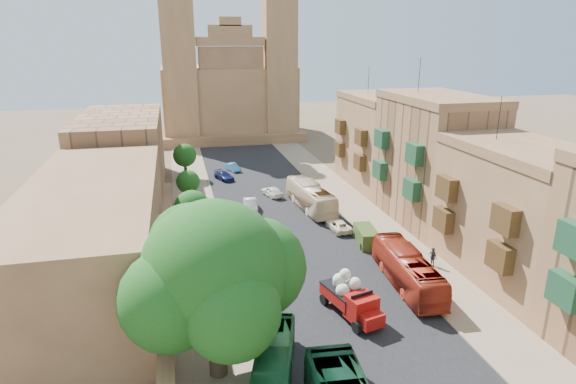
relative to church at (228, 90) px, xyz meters
name	(u,v)px	position (x,y,z in m)	size (l,w,h in m)	color
road_surface	(280,215)	(0.00, -48.61, -9.51)	(14.00, 140.00, 0.01)	black
sidewalk_east	(358,208)	(9.50, -48.61, -9.51)	(5.00, 140.00, 0.01)	#816A54
sidewalk_west	(196,222)	(-9.50, -48.61, -9.51)	(5.00, 140.00, 0.01)	#816A54
kerb_east	(338,210)	(7.00, -48.61, -9.46)	(0.25, 140.00, 0.12)	#816A54
kerb_west	(219,219)	(-7.00, -48.61, -9.46)	(0.25, 140.00, 0.12)	#816A54
townhouse_b	(519,213)	(15.95, -67.61, -3.86)	(9.00, 14.00, 14.90)	#8A603E
townhouse_c	(433,159)	(15.95, -53.61, -2.61)	(9.00, 14.00, 17.40)	#936642
townhouse_d	(380,141)	(15.95, -39.61, -3.36)	(9.00, 14.00, 15.90)	#8A603E
west_wall	(168,254)	(-12.50, -58.61, -8.62)	(1.00, 40.00, 1.80)	#8A603E
west_building_low	(95,234)	(-18.00, -60.61, -5.32)	(10.00, 28.00, 8.40)	brown
west_building_mid	(122,154)	(-18.00, -34.61, -4.52)	(10.00, 22.00, 10.00)	#936642
church	(228,90)	(0.00, 0.00, 0.00)	(28.00, 22.50, 36.30)	#8A603E
ficus_tree	(216,277)	(-9.40, -74.61, -3.05)	(10.94, 10.07, 10.94)	#3B2B1D
street_tree_a	(200,271)	(-10.00, -66.61, -6.55)	(2.89, 2.89, 4.44)	#3B2B1D
street_tree_b	(192,209)	(-10.00, -54.61, -5.85)	(3.56, 3.56, 5.47)	#3B2B1D
street_tree_c	(188,182)	(-10.00, -42.61, -6.60)	(2.84, 2.84, 4.37)	#3B2B1D
street_tree_d	(185,155)	(-10.00, -30.61, -6.09)	(3.32, 3.32, 5.11)	#3B2B1D
red_truck	(351,297)	(0.51, -70.34, -8.06)	(3.44, 5.98, 3.31)	#9B0F0B
olive_pickup	(366,236)	(6.48, -58.61, -8.72)	(2.21, 4.12, 1.62)	#384D1D
bus_green_north	(273,367)	(-6.50, -76.37, -8.28)	(2.07, 8.86, 2.47)	#1E6532
bus_red_east	(407,269)	(6.50, -67.26, -8.06)	(2.44, 10.43, 2.90)	#9E2716
bus_cream_east	(311,196)	(4.00, -47.33, -7.99)	(2.56, 10.93, 3.04)	beige
car_blue_a	(253,246)	(-4.67, -57.81, -8.90)	(1.46, 3.64, 1.24)	#4F6DCD
car_white_a	(250,205)	(-3.04, -46.23, -8.85)	(1.40, 4.02, 1.32)	beige
car_cream	(339,226)	(5.00, -54.64, -8.97)	(1.82, 3.95, 1.10)	#F5E3C4
car_dkblue	(224,176)	(-4.69, -32.60, -8.93)	(1.63, 4.00, 1.16)	#121A49
car_white_b	(272,191)	(0.50, -41.63, -8.87)	(1.52, 3.78, 1.29)	white
car_blue_b	(233,167)	(-2.85, -27.94, -8.94)	(1.21, 3.47, 1.14)	#408BC5
pedestrian_a	(401,257)	(7.50, -64.08, -8.57)	(0.69, 0.45, 1.89)	black
pedestrian_c	(432,257)	(10.34, -64.51, -8.63)	(1.03, 0.43, 1.76)	#3C3C41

